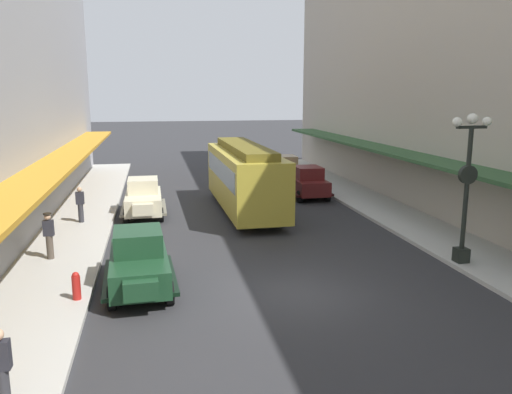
% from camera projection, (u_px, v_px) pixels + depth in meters
% --- Properties ---
extents(ground_plane, '(200.00, 200.00, 0.00)m').
position_uv_depth(ground_plane, '(295.00, 294.00, 15.55)').
color(ground_plane, '#2D2D30').
extents(sidewalk_left, '(3.00, 60.00, 0.15)m').
position_uv_depth(sidewalk_left, '(31.00, 311.00, 14.09)').
color(sidewalk_left, '#B7B5AD').
rests_on(sidewalk_left, ground).
extents(parked_car_0, '(2.29, 4.31, 1.84)m').
position_uv_depth(parked_car_0, '(139.00, 260.00, 15.73)').
color(parked_car_0, '#193D23').
rests_on(parked_car_0, ground).
extents(parked_car_1, '(2.14, 4.26, 1.84)m').
position_uv_depth(parked_car_1, '(307.00, 181.00, 29.76)').
color(parked_car_1, '#591919').
rests_on(parked_car_1, ground).
extents(parked_car_2, '(2.15, 4.26, 1.84)m').
position_uv_depth(parked_car_2, '(143.00, 197.00, 25.25)').
color(parked_car_2, beige).
rests_on(parked_car_2, ground).
extents(parked_car_3, '(2.27, 4.31, 1.84)m').
position_uv_depth(parked_car_3, '(284.00, 168.00, 34.92)').
color(parked_car_3, '#997F5B').
rests_on(parked_car_3, ground).
extents(streetcar, '(2.66, 9.64, 3.46)m').
position_uv_depth(streetcar, '(245.00, 175.00, 25.90)').
color(streetcar, gold).
rests_on(streetcar, ground).
extents(lamp_post_with_clock, '(1.42, 0.44, 5.16)m').
position_uv_depth(lamp_post_with_clock, '(467.00, 182.00, 17.46)').
color(lamp_post_with_clock, black).
rests_on(lamp_post_with_clock, sidewalk_right).
extents(fire_hydrant, '(0.24, 0.24, 0.82)m').
position_uv_depth(fire_hydrant, '(76.00, 286.00, 14.67)').
color(fire_hydrant, '#B21E19').
rests_on(fire_hydrant, sidewalk_left).
extents(pedestrian_0, '(0.36, 0.28, 1.67)m').
position_uv_depth(pedestrian_0, '(49.00, 235.00, 18.21)').
color(pedestrian_0, '#4C4238').
rests_on(pedestrian_0, sidewalk_left).
extents(pedestrian_2, '(0.36, 0.24, 1.64)m').
position_uv_depth(pedestrian_2, '(80.00, 204.00, 23.41)').
color(pedestrian_2, '#2D2D33').
rests_on(pedestrian_2, sidewalk_left).
extents(pedestrian_3, '(0.36, 0.24, 1.64)m').
position_uv_depth(pedestrian_3, '(1.00, 370.00, 9.39)').
color(pedestrian_3, '#2D2D33').
rests_on(pedestrian_3, sidewalk_left).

